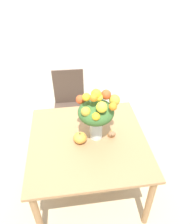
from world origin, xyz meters
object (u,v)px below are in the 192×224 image
(dining_chair_near_window, at_px, (70,106))
(pumpkin, at_px, (80,138))
(flower_vase, at_px, (96,112))
(turkey_figurine, at_px, (112,133))

(dining_chair_near_window, bearing_deg, pumpkin, -84.17)
(flower_vase, distance_m, dining_chair_near_window, 1.04)
(turkey_figurine, bearing_deg, dining_chair_near_window, 113.46)
(dining_chair_near_window, bearing_deg, turkey_figurine, -65.16)
(flower_vase, bearing_deg, turkey_figurine, -2.11)
(flower_vase, xyz_separation_m, dining_chair_near_window, (-0.23, 0.87, -0.52))
(flower_vase, bearing_deg, pumpkin, -164.31)
(pumpkin, relative_size, turkey_figurine, 1.22)
(pumpkin, relative_size, dining_chair_near_window, 0.13)
(turkey_figurine, height_order, dining_chair_near_window, dining_chair_near_window)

